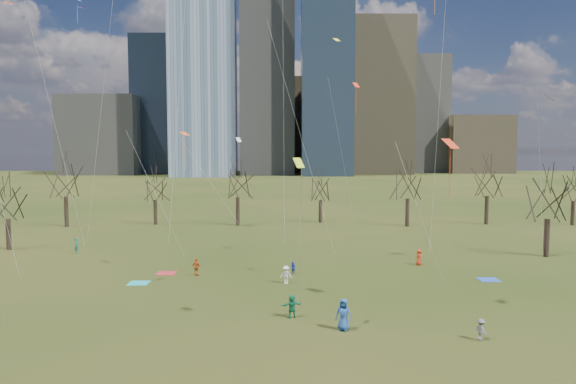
{
  "coord_description": "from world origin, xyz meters",
  "views": [
    {
      "loc": [
        -0.27,
        -32.72,
        10.52
      ],
      "look_at": [
        0.0,
        12.0,
        7.0
      ],
      "focal_mm": 32.0,
      "sensor_mm": 36.0,
      "label": 1
    }
  ],
  "objects_px": {
    "blanket_navy": "(488,280)",
    "person_4": "(197,267)",
    "blanket_crimson": "(166,273)",
    "person_0": "(344,315)",
    "blanket_teal": "(139,283)"
  },
  "relations": [
    {
      "from": "blanket_teal",
      "to": "person_4",
      "type": "relative_size",
      "value": 1.07
    },
    {
      "from": "blanket_navy",
      "to": "person_0",
      "type": "distance_m",
      "value": 17.85
    },
    {
      "from": "blanket_teal",
      "to": "person_0",
      "type": "height_order",
      "value": "person_0"
    },
    {
      "from": "blanket_crimson",
      "to": "person_4",
      "type": "distance_m",
      "value": 3.01
    },
    {
      "from": "blanket_navy",
      "to": "blanket_crimson",
      "type": "bearing_deg",
      "value": 174.87
    },
    {
      "from": "blanket_navy",
      "to": "blanket_crimson",
      "type": "xyz_separation_m",
      "value": [
        -27.04,
        2.43,
        0.0
      ]
    },
    {
      "from": "blanket_teal",
      "to": "person_4",
      "type": "bearing_deg",
      "value": 30.26
    },
    {
      "from": "blanket_crimson",
      "to": "person_0",
      "type": "bearing_deg",
      "value": -46.11
    },
    {
      "from": "blanket_navy",
      "to": "blanket_crimson",
      "type": "height_order",
      "value": "same"
    },
    {
      "from": "blanket_navy",
      "to": "blanket_crimson",
      "type": "distance_m",
      "value": 27.15
    },
    {
      "from": "blanket_teal",
      "to": "blanket_navy",
      "type": "relative_size",
      "value": 1.0
    },
    {
      "from": "blanket_crimson",
      "to": "blanket_teal",
      "type": "bearing_deg",
      "value": -113.2
    },
    {
      "from": "blanket_navy",
      "to": "person_4",
      "type": "relative_size",
      "value": 1.07
    },
    {
      "from": "person_4",
      "to": "person_0",
      "type": "bearing_deg",
      "value": 153.42
    },
    {
      "from": "blanket_crimson",
      "to": "person_0",
      "type": "distance_m",
      "value": 19.84
    }
  ]
}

